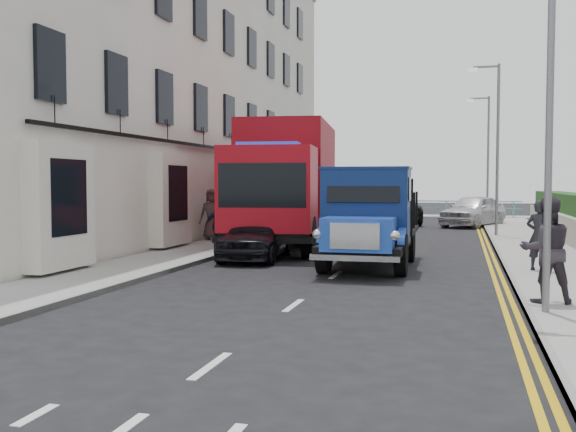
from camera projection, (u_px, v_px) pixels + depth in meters
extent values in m
plane|color=black|center=(317.00, 288.00, 13.63)|extent=(120.00, 120.00, 0.00)
cube|color=gray|center=(233.00, 242.00, 23.66)|extent=(2.40, 38.00, 0.12)
cube|color=gray|center=(536.00, 250.00, 20.91)|extent=(2.60, 38.00, 0.12)
cube|color=gray|center=(415.00, 216.00, 41.57)|extent=(30.00, 2.50, 0.12)
plane|color=slate|center=(435.00, 203.00, 71.45)|extent=(120.00, 120.00, 0.00)
cube|color=silver|center=(172.00, 75.00, 28.28)|extent=(6.00, 30.00, 14.00)
cube|color=black|center=(240.00, 151.00, 27.63)|extent=(0.12, 28.00, 0.10)
cube|color=#59B2A5|center=(414.00, 201.00, 40.75)|extent=(13.00, 0.08, 0.06)
cube|color=#59B2A5|center=(414.00, 208.00, 40.77)|extent=(13.00, 0.06, 0.05)
cylinder|color=slate|center=(550.00, 105.00, 10.39)|extent=(0.12, 0.12, 7.00)
cylinder|color=slate|center=(498.00, 151.00, 25.81)|extent=(0.12, 0.12, 7.00)
cube|color=slate|center=(486.00, 67.00, 25.76)|extent=(1.00, 0.08, 0.08)
cube|color=beige|center=(473.00, 70.00, 25.90)|extent=(0.35, 0.18, 0.18)
cylinder|color=slate|center=(488.00, 160.00, 35.45)|extent=(0.12, 0.12, 7.00)
cube|color=slate|center=(480.00, 98.00, 35.40)|extent=(1.00, 0.08, 0.08)
cube|color=beige|center=(470.00, 101.00, 35.54)|extent=(0.35, 0.18, 0.18)
cylinder|color=black|center=(324.00, 253.00, 15.79)|extent=(0.29, 1.03, 1.03)
cylinder|color=black|center=(401.00, 255.00, 15.32)|extent=(0.29, 1.03, 1.03)
cylinder|color=black|center=(344.00, 242.00, 18.68)|extent=(0.29, 1.03, 1.03)
cylinder|color=black|center=(410.00, 244.00, 18.21)|extent=(0.29, 1.03, 1.03)
cube|color=black|center=(370.00, 242.00, 16.99)|extent=(2.10, 5.16, 0.19)
cube|color=#2148B4|center=(359.00, 234.00, 15.06)|extent=(1.67, 1.41, 0.77)
cube|color=silver|center=(355.00, 236.00, 14.37)|extent=(1.12, 0.10, 0.59)
cube|color=#0F2051|center=(366.00, 206.00, 16.22)|extent=(2.15, 1.31, 1.87)
cube|color=black|center=(376.00, 230.00, 18.22)|extent=(2.28, 3.02, 0.13)
cylinder|color=black|center=(230.00, 236.00, 19.32)|extent=(0.51, 1.29, 1.26)
cylinder|color=black|center=(309.00, 237.00, 18.97)|extent=(0.51, 1.29, 1.26)
cylinder|color=black|center=(253.00, 228.00, 22.82)|extent=(0.51, 1.29, 1.26)
cylinder|color=black|center=(320.00, 229.00, 22.47)|extent=(0.51, 1.29, 1.26)
cylinder|color=black|center=(266.00, 224.00, 25.30)|extent=(0.51, 1.29, 1.26)
cylinder|color=black|center=(327.00, 224.00, 24.95)|extent=(0.51, 1.29, 1.26)
cube|color=black|center=(284.00, 223.00, 22.07)|extent=(3.54, 8.25, 0.29)
cube|color=maroon|center=(269.00, 189.00, 19.07)|extent=(2.98, 2.48, 2.51)
cube|color=black|center=(262.00, 185.00, 18.03)|extent=(2.51, 0.38, 1.26)
cube|color=maroon|center=(289.00, 172.00, 23.22)|extent=(3.53, 6.23, 3.43)
imported|color=black|center=(257.00, 235.00, 18.78)|extent=(1.95, 4.20, 1.39)
imported|color=#60B3CE|center=(295.00, 219.00, 26.10)|extent=(1.95, 4.82, 1.55)
imported|color=silver|center=(319.00, 219.00, 25.84)|extent=(2.63, 5.41, 1.52)
imported|color=black|center=(391.00, 210.00, 34.79)|extent=(3.94, 5.87, 1.50)
imported|color=silver|center=(473.00, 211.00, 32.62)|extent=(3.73, 5.17, 1.64)
imported|color=black|center=(539.00, 235.00, 15.48)|extent=(0.73, 0.62, 1.71)
imported|color=#322C35|center=(546.00, 250.00, 11.32)|extent=(1.02, 0.85, 1.87)
imported|color=black|center=(219.00, 226.00, 20.09)|extent=(0.97, 0.55, 1.55)
imported|color=#453332|center=(212.00, 214.00, 23.75)|extent=(1.01, 0.74, 1.90)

